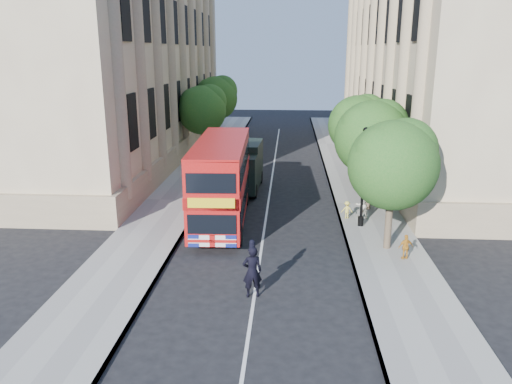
% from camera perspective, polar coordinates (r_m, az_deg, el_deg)
% --- Properties ---
extents(ground, '(120.00, 120.00, 0.00)m').
position_cam_1_polar(ground, '(20.89, 0.18, -9.39)').
color(ground, black).
rests_on(ground, ground).
extents(pavement_right, '(3.50, 80.00, 0.12)m').
position_cam_1_polar(pavement_right, '(30.52, 12.25, -1.38)').
color(pavement_right, gray).
rests_on(pavement_right, ground).
extents(pavement_left, '(3.50, 80.00, 0.12)m').
position_cam_1_polar(pavement_left, '(30.97, -9.29, -0.97)').
color(pavement_left, gray).
rests_on(pavement_left, ground).
extents(building_right, '(12.00, 38.00, 18.00)m').
position_cam_1_polar(building_right, '(44.67, 20.97, 14.95)').
color(building_right, tan).
rests_on(building_right, ground).
extents(building_left, '(12.00, 38.00, 18.00)m').
position_cam_1_polar(building_left, '(45.41, -16.03, 15.36)').
color(building_left, tan).
rests_on(building_left, ground).
extents(tree_right_near, '(4.00, 4.00, 6.08)m').
position_cam_1_polar(tree_right_near, '(22.86, 15.50, 3.51)').
color(tree_right_near, '#473828').
rests_on(tree_right_near, ground).
extents(tree_right_mid, '(4.20, 4.20, 6.37)m').
position_cam_1_polar(tree_right_mid, '(28.63, 13.21, 6.46)').
color(tree_right_mid, '#473828').
rests_on(tree_right_mid, ground).
extents(tree_right_far, '(4.00, 4.00, 6.15)m').
position_cam_1_polar(tree_right_far, '(34.52, 11.65, 7.86)').
color(tree_right_far, '#473828').
rests_on(tree_right_far, ground).
extents(tree_left_far, '(4.00, 4.00, 6.30)m').
position_cam_1_polar(tree_left_far, '(41.76, -6.14, 9.60)').
color(tree_left_far, '#473828').
rests_on(tree_left_far, ground).
extents(tree_left_back, '(4.20, 4.20, 6.65)m').
position_cam_1_polar(tree_left_back, '(49.59, -4.55, 10.92)').
color(tree_left_back, '#473828').
rests_on(tree_left_back, ground).
extents(lamp_post, '(0.32, 0.32, 5.16)m').
position_cam_1_polar(lamp_post, '(25.95, 12.14, 1.21)').
color(lamp_post, black).
rests_on(lamp_post, pavement_right).
extents(double_decker_bus, '(2.85, 9.49, 4.34)m').
position_cam_1_polar(double_decker_bus, '(26.33, -3.95, 1.50)').
color(double_decker_bus, '#AA0D0B').
rests_on(double_decker_bus, ground).
extents(box_van, '(2.40, 5.46, 3.07)m').
position_cam_1_polar(box_van, '(32.76, -1.52, 2.77)').
color(box_van, black).
rests_on(box_van, ground).
extents(police_constable, '(0.83, 0.64, 2.01)m').
position_cam_1_polar(police_constable, '(18.73, -0.44, -9.08)').
color(police_constable, black).
rests_on(police_constable, ground).
extents(woman_pedestrian, '(0.93, 0.86, 1.54)m').
position_cam_1_polar(woman_pedestrian, '(27.58, 11.96, -1.42)').
color(woman_pedestrian, beige).
rests_on(woman_pedestrian, pavement_right).
extents(child_a, '(0.70, 0.41, 1.13)m').
position_cam_1_polar(child_a, '(22.76, 16.75, -6.04)').
color(child_a, orange).
rests_on(child_a, pavement_right).
extents(child_b, '(0.65, 0.41, 0.96)m').
position_cam_1_polar(child_b, '(27.51, 10.34, -2.00)').
color(child_b, '#D5C748').
rests_on(child_b, pavement_right).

